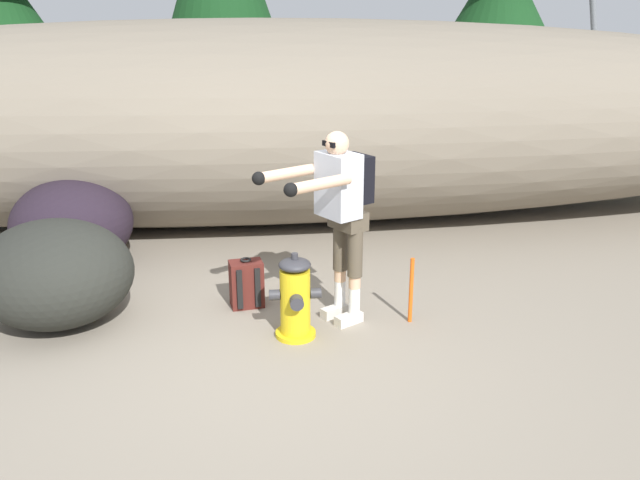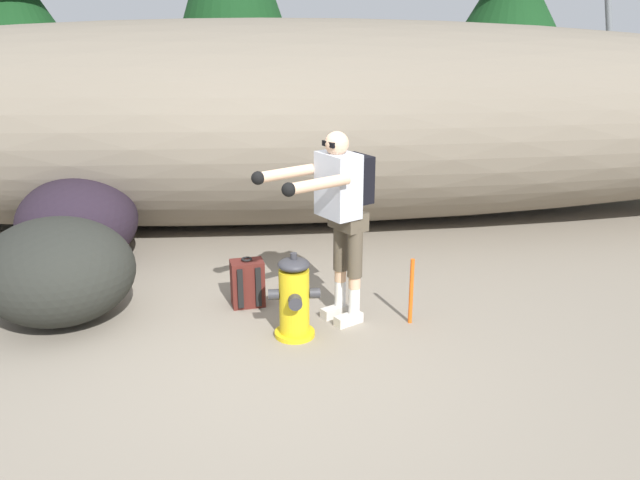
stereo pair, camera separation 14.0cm
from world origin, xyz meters
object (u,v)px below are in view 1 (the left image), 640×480
(boulder_large, at_px, (72,223))
(survey_stake, at_px, (411,290))
(utility_worker, at_px, (340,204))
(fire_hydrant, at_px, (295,299))
(boulder_mid, at_px, (55,273))
(spare_backpack, at_px, (246,284))

(boulder_large, xyz_separation_m, survey_stake, (3.25, -1.74, -0.17))
(utility_worker, bearing_deg, boulder_large, -63.79)
(fire_hydrant, relative_size, boulder_mid, 0.55)
(fire_hydrant, relative_size, spare_backpack, 1.59)
(boulder_mid, distance_m, survey_stake, 3.11)
(utility_worker, height_order, survey_stake, utility_worker)
(fire_hydrant, height_order, boulder_large, boulder_large)
(utility_worker, height_order, boulder_large, utility_worker)
(fire_hydrant, relative_size, survey_stake, 1.25)
(fire_hydrant, relative_size, boulder_large, 0.55)
(fire_hydrant, distance_m, utility_worker, 0.88)
(boulder_large, bearing_deg, utility_worker, -32.32)
(utility_worker, bearing_deg, survey_stake, 141.02)
(spare_backpack, xyz_separation_m, boulder_mid, (-1.65, -0.16, 0.24))
(fire_hydrant, height_order, utility_worker, utility_worker)
(boulder_mid, bearing_deg, utility_worker, -5.99)
(boulder_mid, height_order, survey_stake, boulder_mid)
(boulder_mid, relative_size, survey_stake, 2.28)
(fire_hydrant, relative_size, utility_worker, 0.44)
(survey_stake, bearing_deg, boulder_mid, 173.70)
(fire_hydrant, xyz_separation_m, survey_stake, (1.03, 0.17, -0.04))
(survey_stake, bearing_deg, spare_backpack, 160.87)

